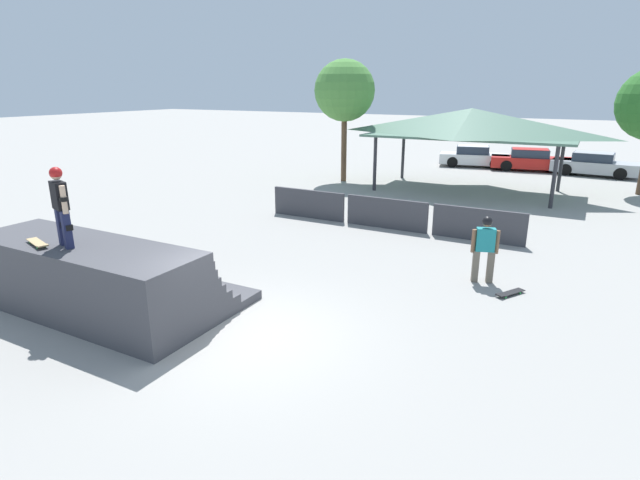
# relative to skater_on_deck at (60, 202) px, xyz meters

# --- Properties ---
(ground_plane) EXTENTS (160.00, 160.00, 0.00)m
(ground_plane) POSITION_rel_skater_on_deck_xyz_m (3.68, 1.05, -2.52)
(ground_plane) COLOR gray
(quarter_pipe_ramp) EXTENTS (5.53, 3.31, 1.59)m
(quarter_pipe_ramp) POSITION_rel_skater_on_deck_xyz_m (0.10, 0.54, -1.82)
(quarter_pipe_ramp) COLOR #424247
(quarter_pipe_ramp) RESTS_ON ground
(skater_on_deck) EXTENTS (0.70, 0.37, 1.63)m
(skater_on_deck) POSITION_rel_skater_on_deck_xyz_m (0.00, 0.00, 0.00)
(skater_on_deck) COLOR #1E2347
(skater_on_deck) RESTS_ON quarter_pipe_ramp
(skateboard_on_deck) EXTENTS (0.85, 0.44, 0.09)m
(skateboard_on_deck) POSITION_rel_skater_on_deck_xyz_m (-0.58, -0.24, -0.88)
(skateboard_on_deck) COLOR green
(skateboard_on_deck) RESTS_ON quarter_pipe_ramp
(bystander_walking) EXTENTS (0.66, 0.35, 1.70)m
(bystander_walking) POSITION_rel_skater_on_deck_xyz_m (7.14, 6.19, -1.52)
(bystander_walking) COLOR #6B6051
(bystander_walking) RESTS_ON ground
(skateboard_on_ground) EXTENTS (0.60, 0.82, 0.09)m
(skateboard_on_ground) POSITION_rel_skater_on_deck_xyz_m (7.90, 5.63, -2.46)
(skateboard_on_ground) COLOR green
(skateboard_on_ground) RESTS_ON ground
(barrier_fence) EXTENTS (9.12, 0.12, 1.05)m
(barrier_fence) POSITION_rel_skater_on_deck_xyz_m (3.19, 9.76, -2.00)
(barrier_fence) COLOR #3D3D42
(barrier_fence) RESTS_ON ground
(pavilion_shelter) EXTENTS (9.06, 4.62, 3.79)m
(pavilion_shelter) POSITION_rel_skater_on_deck_xyz_m (4.10, 17.71, 0.62)
(pavilion_shelter) COLOR #2D2D33
(pavilion_shelter) RESTS_ON ground
(tree_beside_pavilion) EXTENTS (3.03, 3.03, 6.06)m
(tree_beside_pavilion) POSITION_rel_skater_on_deck_xyz_m (-2.13, 17.31, 2.00)
(tree_beside_pavilion) COLOR brown
(tree_beside_pavilion) RESTS_ON ground
(parked_car_white) EXTENTS (4.33, 2.49, 1.27)m
(parked_car_white) POSITION_rel_skater_on_deck_xyz_m (2.74, 25.64, -1.92)
(parked_car_white) COLOR silver
(parked_car_white) RESTS_ON ground
(parked_car_red) EXTENTS (4.64, 2.33, 1.27)m
(parked_car_red) POSITION_rel_skater_on_deck_xyz_m (6.04, 25.57, -1.92)
(parked_car_red) COLOR red
(parked_car_red) RESTS_ON ground
(parked_car_silver) EXTENTS (4.44, 2.05, 1.27)m
(parked_car_silver) POSITION_rel_skater_on_deck_xyz_m (9.33, 25.40, -1.92)
(parked_car_silver) COLOR #A8AAAF
(parked_car_silver) RESTS_ON ground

